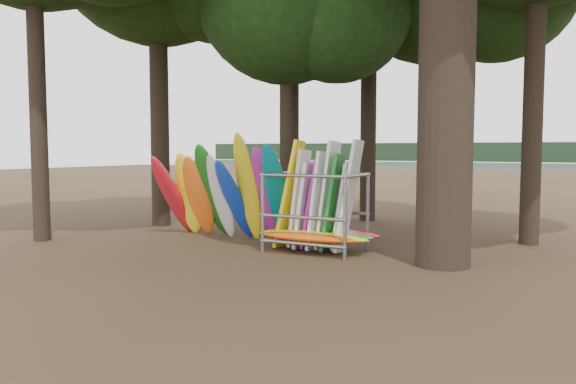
% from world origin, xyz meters
% --- Properties ---
extents(ground, '(120.00, 120.00, 0.00)m').
position_xyz_m(ground, '(0.00, 0.00, 0.00)').
color(ground, '#47331E').
rests_on(ground, ground).
extents(lake, '(160.00, 160.00, 0.00)m').
position_xyz_m(lake, '(0.00, 60.00, 0.00)').
color(lake, gray).
rests_on(lake, ground).
extents(far_shore, '(160.00, 4.00, 4.00)m').
position_xyz_m(far_shore, '(0.00, 110.00, 2.00)').
color(far_shore, black).
rests_on(far_shore, ground).
extents(kayak_row, '(4.51, 2.08, 3.19)m').
position_xyz_m(kayak_row, '(-2.36, 0.93, 1.30)').
color(kayak_row, red).
rests_on(kayak_row, ground).
extents(storage_rack, '(3.13, 1.53, 2.88)m').
position_xyz_m(storage_rack, '(0.88, 0.46, 0.95)').
color(storage_rack, gray).
rests_on(storage_rack, ground).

